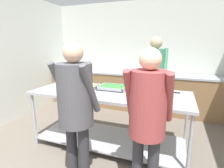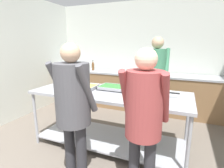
{
  "view_description": "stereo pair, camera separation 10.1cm",
  "coord_description": "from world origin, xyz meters",
  "px_view_note": "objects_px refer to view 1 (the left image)",
  "views": [
    {
      "loc": [
        0.96,
        -0.78,
        1.62
      ],
      "look_at": [
        0.05,
        1.7,
        1.0
      ],
      "focal_mm": 28.0,
      "sensor_mm": 36.0,
      "label": 1
    },
    {
      "loc": [
        1.06,
        -0.75,
        1.62
      ],
      "look_at": [
        0.05,
        1.7,
        1.0
      ],
      "focal_mm": 28.0,
      "sensor_mm": 36.0,
      "label": 2
    }
  ],
  "objects_px": {
    "guest_serving_right": "(148,111)",
    "cook_behind_counter": "(155,74)",
    "plate_stack": "(129,98)",
    "sauce_pan": "(160,93)",
    "serving_tray_vegetables": "(113,87)",
    "water_bottle": "(90,66)",
    "serving_tray_roast": "(83,87)",
    "guest_serving_left": "(76,102)",
    "broccoli_bowl": "(69,83)"
  },
  "relations": [
    {
      "from": "water_bottle",
      "to": "guest_serving_right",
      "type": "bearing_deg",
      "value": -52.67
    },
    {
      "from": "guest_serving_left",
      "to": "water_bottle",
      "type": "xyz_separation_m",
      "value": [
        -1.15,
        2.59,
        0.04
      ]
    },
    {
      "from": "plate_stack",
      "to": "guest_serving_right",
      "type": "distance_m",
      "value": 0.6
    },
    {
      "from": "broccoli_bowl",
      "to": "cook_behind_counter",
      "type": "height_order",
      "value": "cook_behind_counter"
    },
    {
      "from": "broccoli_bowl",
      "to": "serving_tray_roast",
      "type": "bearing_deg",
      "value": -17.54
    },
    {
      "from": "sauce_pan",
      "to": "cook_behind_counter",
      "type": "distance_m",
      "value": 0.81
    },
    {
      "from": "broccoli_bowl",
      "to": "sauce_pan",
      "type": "distance_m",
      "value": 1.55
    },
    {
      "from": "broccoli_bowl",
      "to": "water_bottle",
      "type": "distance_m",
      "value": 1.69
    },
    {
      "from": "broccoli_bowl",
      "to": "cook_behind_counter",
      "type": "bearing_deg",
      "value": 26.56
    },
    {
      "from": "plate_stack",
      "to": "guest_serving_right",
      "type": "bearing_deg",
      "value": -58.22
    },
    {
      "from": "broccoli_bowl",
      "to": "guest_serving_left",
      "type": "distance_m",
      "value": 1.2
    },
    {
      "from": "broccoli_bowl",
      "to": "sauce_pan",
      "type": "xyz_separation_m",
      "value": [
        1.55,
        -0.09,
        0.01
      ]
    },
    {
      "from": "sauce_pan",
      "to": "guest_serving_right",
      "type": "bearing_deg",
      "value": -93.5
    },
    {
      "from": "water_bottle",
      "to": "cook_behind_counter",
      "type": "bearing_deg",
      "value": -27.83
    },
    {
      "from": "water_bottle",
      "to": "plate_stack",
      "type": "bearing_deg",
      "value": -51.38
    },
    {
      "from": "plate_stack",
      "to": "water_bottle",
      "type": "distance_m",
      "value": 2.58
    },
    {
      "from": "serving_tray_roast",
      "to": "cook_behind_counter",
      "type": "relative_size",
      "value": 0.24
    },
    {
      "from": "sauce_pan",
      "to": "guest_serving_right",
      "type": "height_order",
      "value": "guest_serving_right"
    },
    {
      "from": "serving_tray_vegetables",
      "to": "guest_serving_left",
      "type": "bearing_deg",
      "value": -94.11
    },
    {
      "from": "serving_tray_vegetables",
      "to": "cook_behind_counter",
      "type": "xyz_separation_m",
      "value": [
        0.57,
        0.64,
        0.16
      ]
    },
    {
      "from": "serving_tray_roast",
      "to": "cook_behind_counter",
      "type": "xyz_separation_m",
      "value": [
        1.03,
        0.8,
        0.16
      ]
    },
    {
      "from": "serving_tray_roast",
      "to": "sauce_pan",
      "type": "bearing_deg",
      "value": 1.12
    },
    {
      "from": "serving_tray_vegetables",
      "to": "guest_serving_right",
      "type": "xyz_separation_m",
      "value": [
        0.7,
        -0.93,
        0.04
      ]
    },
    {
      "from": "plate_stack",
      "to": "sauce_pan",
      "type": "height_order",
      "value": "sauce_pan"
    },
    {
      "from": "cook_behind_counter",
      "to": "serving_tray_vegetables",
      "type": "bearing_deg",
      "value": -131.74
    },
    {
      "from": "plate_stack",
      "to": "guest_serving_left",
      "type": "relative_size",
      "value": 0.17
    },
    {
      "from": "broccoli_bowl",
      "to": "guest_serving_left",
      "type": "relative_size",
      "value": 0.13
    },
    {
      "from": "serving_tray_roast",
      "to": "broccoli_bowl",
      "type": "bearing_deg",
      "value": 162.46
    },
    {
      "from": "broccoli_bowl",
      "to": "serving_tray_roast",
      "type": "height_order",
      "value": "broccoli_bowl"
    },
    {
      "from": "sauce_pan",
      "to": "guest_serving_right",
      "type": "xyz_separation_m",
      "value": [
        -0.05,
        -0.8,
        0.03
      ]
    },
    {
      "from": "sauce_pan",
      "to": "cook_behind_counter",
      "type": "bearing_deg",
      "value": 102.84
    },
    {
      "from": "sauce_pan",
      "to": "water_bottle",
      "type": "distance_m",
      "value": 2.62
    },
    {
      "from": "serving_tray_vegetables",
      "to": "guest_serving_right",
      "type": "relative_size",
      "value": 0.27
    },
    {
      "from": "guest_serving_right",
      "to": "water_bottle",
      "type": "height_order",
      "value": "guest_serving_right"
    },
    {
      "from": "serving_tray_vegetables",
      "to": "sauce_pan",
      "type": "distance_m",
      "value": 0.76
    },
    {
      "from": "plate_stack",
      "to": "sauce_pan",
      "type": "xyz_separation_m",
      "value": [
        0.36,
        0.29,
        0.02
      ]
    },
    {
      "from": "serving_tray_roast",
      "to": "guest_serving_left",
      "type": "bearing_deg",
      "value": -65.68
    },
    {
      "from": "serving_tray_vegetables",
      "to": "plate_stack",
      "type": "bearing_deg",
      "value": -47.5
    },
    {
      "from": "plate_stack",
      "to": "sauce_pan",
      "type": "distance_m",
      "value": 0.47
    },
    {
      "from": "serving_tray_roast",
      "to": "cook_behind_counter",
      "type": "bearing_deg",
      "value": 37.83
    },
    {
      "from": "broccoli_bowl",
      "to": "plate_stack",
      "type": "xyz_separation_m",
      "value": [
        1.19,
        -0.38,
        -0.02
      ]
    },
    {
      "from": "sauce_pan",
      "to": "guest_serving_left",
      "type": "distance_m",
      "value": 1.2
    },
    {
      "from": "serving_tray_roast",
      "to": "guest_serving_left",
      "type": "height_order",
      "value": "guest_serving_left"
    },
    {
      "from": "guest_serving_left",
      "to": "water_bottle",
      "type": "bearing_deg",
      "value": 113.97
    },
    {
      "from": "water_bottle",
      "to": "serving_tray_roast",
      "type": "bearing_deg",
      "value": -66.2
    },
    {
      "from": "serving_tray_vegetables",
      "to": "guest_serving_left",
      "type": "xyz_separation_m",
      "value": [
        -0.07,
        -1.0,
        0.07
      ]
    },
    {
      "from": "serving_tray_roast",
      "to": "sauce_pan",
      "type": "relative_size",
      "value": 1.08
    },
    {
      "from": "cook_behind_counter",
      "to": "water_bottle",
      "type": "relative_size",
      "value": 6.63
    },
    {
      "from": "guest_serving_right",
      "to": "cook_behind_counter",
      "type": "distance_m",
      "value": 1.58
    },
    {
      "from": "guest_serving_right",
      "to": "serving_tray_vegetables",
      "type": "bearing_deg",
      "value": 127.01
    }
  ]
}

